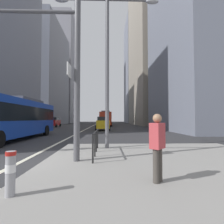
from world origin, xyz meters
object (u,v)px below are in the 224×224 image
(city_bus_red_distant, at_px, (105,118))
(car_receding_near, at_px, (108,121))
(car_oncoming_mid, at_px, (54,122))
(city_bus_red_receding, at_px, (106,118))
(bollard_left, at_px, (10,171))
(city_bus_blue_oncoming, at_px, (14,116))
(car_receding_far, at_px, (103,123))
(street_lamp_post, at_px, (107,49))
(traffic_signal_gantry, at_px, (14,49))
(pedestrian_waiting, at_px, (157,144))

(city_bus_red_distant, height_order, car_receding_near, city_bus_red_distant)
(city_bus_red_distant, distance_m, car_oncoming_mid, 28.53)
(city_bus_red_receding, distance_m, bollard_left, 37.86)
(bollard_left, bearing_deg, car_receding_near, 87.36)
(city_bus_blue_oncoming, bearing_deg, bollard_left, -62.93)
(car_receding_far, bearing_deg, car_oncoming_mid, 133.96)
(car_oncoming_mid, xyz_separation_m, car_receding_far, (10.06, -10.43, -0.00))
(city_bus_blue_oncoming, relative_size, street_lamp_post, 1.50)
(bollard_left, bearing_deg, street_lamp_post, 71.50)
(city_bus_red_distant, height_order, car_receding_far, city_bus_red_distant)
(traffic_signal_gantry, distance_m, street_lamp_post, 4.52)
(street_lamp_post, bearing_deg, city_bus_blue_oncoming, 146.34)
(city_bus_red_receding, xyz_separation_m, pedestrian_waiting, (1.44, -37.12, -0.79))
(car_oncoming_mid, height_order, street_lamp_post, street_lamp_post)
(street_lamp_post, bearing_deg, car_oncoming_mid, 111.59)
(pedestrian_waiting, bearing_deg, car_receding_near, 91.14)
(car_receding_near, bearing_deg, bollard_left, -92.64)
(bollard_left, bearing_deg, city_bus_blue_oncoming, 117.07)
(traffic_signal_gantry, distance_m, pedestrian_waiting, 5.92)
(city_bus_blue_oncoming, distance_m, bollard_left, 11.81)
(car_oncoming_mid, relative_size, bollard_left, 5.18)
(car_receding_far, height_order, bollard_left, car_receding_far)
(car_oncoming_mid, bearing_deg, city_bus_red_distant, 69.48)
(city_bus_red_distant, bearing_deg, street_lamp_post, -89.28)
(car_oncoming_mid, height_order, traffic_signal_gantry, traffic_signal_gantry)
(city_bus_red_receding, xyz_separation_m, car_oncoming_mid, (-10.41, -5.21, -0.84))
(city_bus_blue_oncoming, bearing_deg, city_bus_red_receding, 75.68)
(car_receding_near, relative_size, street_lamp_post, 0.56)
(street_lamp_post, distance_m, pedestrian_waiting, 6.64)
(city_bus_blue_oncoming, bearing_deg, car_receding_near, 78.35)
(city_bus_blue_oncoming, relative_size, car_receding_near, 2.69)
(city_bus_blue_oncoming, bearing_deg, traffic_signal_gantry, -63.06)
(bollard_left, bearing_deg, car_oncoming_mid, 105.08)
(city_bus_red_distant, xyz_separation_m, traffic_signal_gantry, (-2.69, -56.46, 2.31))
(car_oncoming_mid, relative_size, pedestrian_waiting, 2.77)
(car_oncoming_mid, bearing_deg, city_bus_red_receding, 26.58)
(car_oncoming_mid, distance_m, bollard_left, 33.76)
(traffic_signal_gantry, bearing_deg, street_lamp_post, 39.71)
(pedestrian_waiting, bearing_deg, city_bus_blue_oncoming, 130.74)
(city_bus_blue_oncoming, distance_m, pedestrian_waiting, 12.93)
(car_oncoming_mid, bearing_deg, bollard_left, -74.92)
(car_receding_far, xyz_separation_m, bollard_left, (-1.28, -22.17, -0.36))
(car_oncoming_mid, relative_size, car_receding_far, 1.01)
(car_receding_far, distance_m, pedestrian_waiting, 21.56)
(city_bus_red_receding, distance_m, traffic_signal_gantry, 35.17)
(traffic_signal_gantry, bearing_deg, car_receding_far, 81.89)
(city_bus_red_receding, bearing_deg, traffic_signal_gantry, -95.08)
(city_bus_blue_oncoming, relative_size, city_bus_red_receding, 1.14)
(car_oncoming_mid, xyz_separation_m, car_receding_near, (10.94, 14.28, -0.00))
(city_bus_blue_oncoming, bearing_deg, city_bus_red_distant, 82.35)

